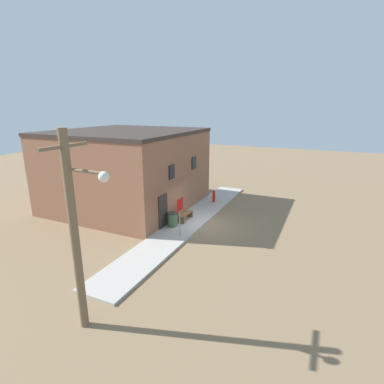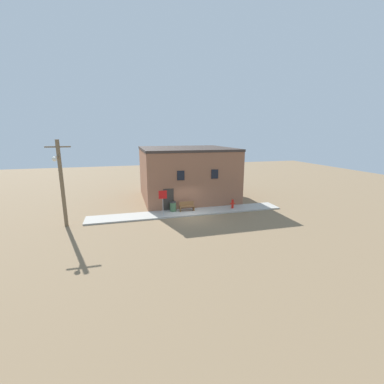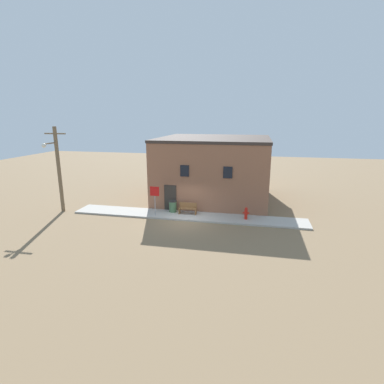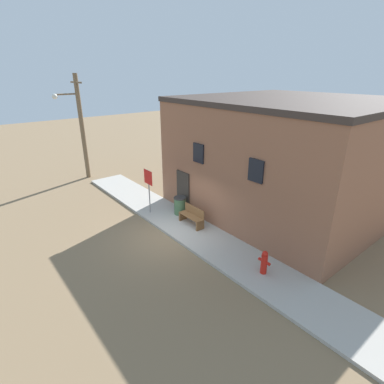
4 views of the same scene
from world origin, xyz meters
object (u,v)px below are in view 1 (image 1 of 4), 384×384
Objects in this scene: stop_sign at (180,210)px; bench at (185,214)px; utility_pole at (76,229)px; fire_hydrant at (214,196)px; trash_bin at (172,219)px.

bench is at bearing 20.02° from stop_sign.
utility_pole is (-7.88, -0.33, 1.92)m from stop_sign.
fire_hydrant is 4.54m from bench.
stop_sign is 0.33× the size of utility_pole.
fire_hydrant is 0.66× the size of bench.
utility_pole is (-14.81, -0.87, 3.08)m from fire_hydrant.
utility_pole reaches higher than trash_bin.
utility_pole is at bearing -170.87° from trash_bin.
trash_bin is (-1.29, 0.24, 0.03)m from bench.
trash_bin is (1.11, 1.11, -1.16)m from stop_sign.
fire_hydrant is 0.13× the size of utility_pole.
fire_hydrant is 15.15m from utility_pole.
bench is at bearing 175.76° from fire_hydrant.
fire_hydrant reaches higher than bench.
trash_bin is 9.61m from utility_pole.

